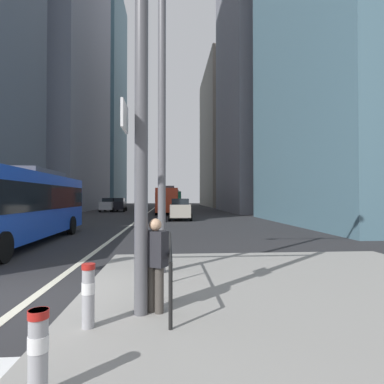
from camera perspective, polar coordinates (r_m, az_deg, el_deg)
The scene contains 20 objects.
ground_plane at distance 26.84m, azimuth -10.22°, elevation -5.35°, with size 160.00×160.00×0.00m, color #28282B.
median_island at distance 6.55m, azimuth 21.77°, elevation -18.59°, with size 9.00×10.00×0.15m, color gray.
lane_centre_line at distance 36.78m, azimuth -8.60°, elevation -4.15°, with size 0.20×80.00×0.01m, color beige.
office_tower_left_mid at distance 60.17m, azimuth -24.06°, elevation 23.14°, with size 13.69×25.68×53.08m, color slate.
office_tower_left_far at distance 86.81m, azimuth -17.24°, elevation 16.11°, with size 13.23×21.55×54.93m, color slate.
office_tower_right_mid at distance 49.58m, azimuth 13.37°, elevation 18.37°, with size 12.13×17.99×36.89m, color gray.
office_tower_right_far at distance 74.61m, azimuth 6.91°, elevation 9.74°, with size 11.63×25.54×31.78m, color gray.
city_bus_blue_oncoming at distance 15.42m, azimuth -29.17°, elevation -1.68°, with size 2.93×11.99×3.40m.
city_bus_red_receding at distance 40.13m, azimuth -4.61°, elevation -1.27°, with size 2.70×11.36×3.40m.
city_bus_red_distant at distance 60.22m, azimuth -3.35°, elevation -1.16°, with size 2.77×11.04×3.40m.
car_oncoming_mid at distance 46.07m, azimuth -14.89°, elevation -2.25°, with size 2.21×4.29×1.94m.
car_receding_near at distance 50.71m, azimuth -4.14°, elevation -2.16°, with size 2.06×4.24×1.94m.
car_receding_far at distance 28.28m, azimuth -2.18°, elevation -3.13°, with size 2.13×4.31×1.94m.
car_oncoming_far at distance 46.71m, azimuth -13.19°, elevation -2.24°, with size 2.17×4.39×1.94m.
traffic_signal_gantry at distance 6.13m, azimuth -30.12°, elevation 18.71°, with size 6.23×0.65×6.00m.
street_lamp_post at distance 8.64m, azimuth -5.50°, elevation 20.91°, with size 5.50×0.32×8.00m.
bollard_left at distance 3.65m, azimuth -26.25°, elevation -24.26°, with size 0.20×0.20×0.84m.
bollard_right at distance 5.07m, azimuth -18.38°, elevation -16.95°, with size 0.20×0.20×0.93m.
pedestrian_railing at distance 6.57m, azimuth -4.03°, elevation -11.53°, with size 0.06×3.83×0.98m.
pedestrian_waiting at distance 5.38m, azimuth -6.72°, elevation -12.31°, with size 0.45×0.40×1.56m.
Camera 1 is at (2.77, -6.61, 2.07)m, focal length 29.26 mm.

